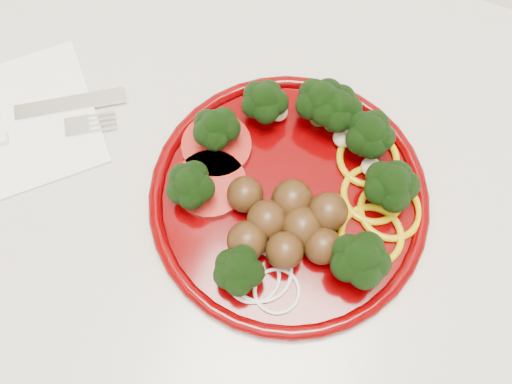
% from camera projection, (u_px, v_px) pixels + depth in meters
% --- Properties ---
extents(counter, '(2.40, 0.60, 0.90)m').
position_uv_depth(counter, '(324.00, 305.00, 0.97)').
color(counter, beige).
rests_on(counter, ground).
extents(plate, '(0.27, 0.27, 0.06)m').
position_uv_depth(plate, '(293.00, 188.00, 0.54)').
color(plate, '#4B0001').
rests_on(plate, counter).
extents(napkin, '(0.22, 0.22, 0.00)m').
position_uv_depth(napkin, '(19.00, 123.00, 0.59)').
color(napkin, white).
rests_on(napkin, counter).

